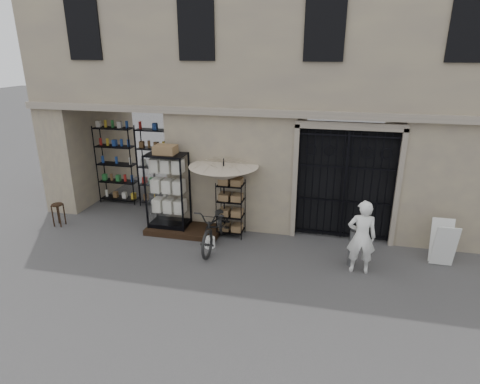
% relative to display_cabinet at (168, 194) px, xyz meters
% --- Properties ---
extents(ground, '(80.00, 80.00, 0.00)m').
position_rel_display_cabinet_xyz_m(ground, '(2.82, -1.59, -1.06)').
color(ground, '#252528').
rests_on(ground, ground).
extents(main_building, '(14.00, 4.00, 9.00)m').
position_rel_display_cabinet_xyz_m(main_building, '(2.82, 2.41, 3.44)').
color(main_building, gray).
rests_on(main_building, ground).
extents(shop_recess, '(3.00, 1.70, 3.00)m').
position_rel_display_cabinet_xyz_m(shop_recess, '(-1.68, 1.21, 0.44)').
color(shop_recess, black).
rests_on(shop_recess, ground).
extents(shop_shelving, '(2.70, 0.50, 2.50)m').
position_rel_display_cabinet_xyz_m(shop_shelving, '(-1.73, 1.71, 0.19)').
color(shop_shelving, black).
rests_on(shop_shelving, ground).
extents(iron_gate, '(2.50, 0.21, 3.00)m').
position_rel_display_cabinet_xyz_m(iron_gate, '(4.57, 0.69, 0.44)').
color(iron_gate, black).
rests_on(iron_gate, ground).
extents(step_platform, '(2.00, 0.90, 0.15)m').
position_rel_display_cabinet_xyz_m(step_platform, '(0.42, -0.04, -0.98)').
color(step_platform, black).
rests_on(step_platform, ground).
extents(display_cabinet, '(1.09, 0.77, 2.18)m').
position_rel_display_cabinet_xyz_m(display_cabinet, '(0.00, 0.00, 0.00)').
color(display_cabinet, black).
rests_on(display_cabinet, step_platform).
extents(wire_rack, '(0.78, 0.66, 1.52)m').
position_rel_display_cabinet_xyz_m(wire_rack, '(1.71, 0.08, -0.31)').
color(wire_rack, black).
rests_on(wire_rack, ground).
extents(market_umbrella, '(1.95, 1.97, 2.54)m').
position_rel_display_cabinet_xyz_m(market_umbrella, '(1.53, 0.08, 0.77)').
color(market_umbrella, black).
rests_on(market_umbrella, ground).
extents(white_bucket, '(0.33, 0.33, 0.26)m').
position_rel_display_cabinet_xyz_m(white_bucket, '(1.35, -0.71, -0.93)').
color(white_bucket, white).
rests_on(white_bucket, ground).
extents(bicycle, '(0.76, 1.12, 2.11)m').
position_rel_display_cabinet_xyz_m(bicycle, '(1.50, -0.58, -1.06)').
color(bicycle, black).
rests_on(bicycle, ground).
extents(wooden_stool, '(0.39, 0.39, 0.64)m').
position_rel_display_cabinet_xyz_m(wooden_stool, '(-3.18, -0.39, -0.72)').
color(wooden_stool, black).
rests_on(wooden_stool, ground).
extents(steel_bollard, '(0.21, 0.21, 0.88)m').
position_rel_display_cabinet_xyz_m(steel_bollard, '(4.79, -0.84, -0.62)').
color(steel_bollard, slate).
rests_on(steel_bollard, ground).
extents(shopkeeper, '(0.68, 1.72, 0.41)m').
position_rel_display_cabinet_xyz_m(shopkeeper, '(4.95, -1.08, -1.06)').
color(shopkeeper, white).
rests_on(shopkeeper, ground).
extents(easel_sign, '(0.49, 0.57, 1.03)m').
position_rel_display_cabinet_xyz_m(easel_sign, '(6.82, -0.33, -0.52)').
color(easel_sign, silver).
rests_on(easel_sign, ground).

